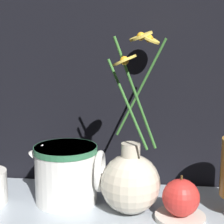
% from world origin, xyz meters
% --- Properties ---
extents(ground_plane, '(6.00, 6.00, 0.00)m').
position_xyz_m(ground_plane, '(0.00, 0.00, 0.00)').
color(ground_plane, black).
extents(shelf, '(0.67, 0.29, 0.01)m').
position_xyz_m(shelf, '(0.00, 0.00, 0.01)').
color(shelf, '#9EA8B2').
rests_on(shelf, ground_plane).
extents(vase_with_flowers, '(0.12, 0.22, 0.35)m').
position_xyz_m(vase_with_flowers, '(0.05, 0.00, 0.08)').
color(vase_with_flowers, beige).
rests_on(vase_with_flowers, shelf).
extents(ceramic_pitcher, '(0.16, 0.13, 0.13)m').
position_xyz_m(ceramic_pitcher, '(-0.08, 0.03, 0.08)').
color(ceramic_pitcher, white).
rests_on(ceramic_pitcher, shelf).
extents(saucer_plate, '(0.10, 0.10, 0.01)m').
position_xyz_m(saucer_plate, '(0.15, -0.02, 0.02)').
color(saucer_plate, silver).
rests_on(saucer_plate, shelf).
extents(orange_fruit, '(0.07, 0.07, 0.08)m').
position_xyz_m(orange_fruit, '(0.15, -0.02, 0.06)').
color(orange_fruit, red).
rests_on(orange_fruit, saucer_plate).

